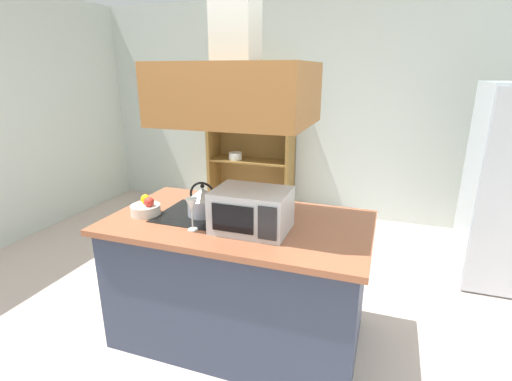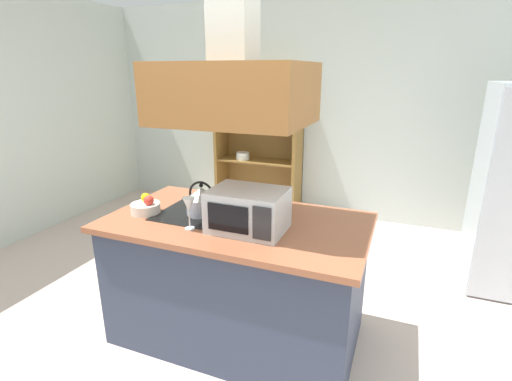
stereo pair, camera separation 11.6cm
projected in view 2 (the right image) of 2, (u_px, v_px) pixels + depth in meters
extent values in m
plane|color=beige|center=(217.00, 356.00, 2.58)|extent=(7.80, 7.80, 0.00)
cube|color=silver|center=(323.00, 112.00, 4.82)|extent=(6.00, 0.12, 2.70)
cube|color=#2E374C|center=(238.00, 281.00, 2.68)|extent=(1.66, 0.90, 0.86)
cube|color=brown|center=(237.00, 222.00, 2.55)|extent=(1.74, 0.98, 0.04)
cube|color=black|center=(202.00, 214.00, 2.63)|extent=(0.60, 0.48, 0.00)
cube|color=brown|center=(235.00, 93.00, 2.29)|extent=(0.90, 0.70, 0.36)
cube|color=brown|center=(221.00, 145.00, 5.20)|extent=(0.04, 0.40, 1.75)
cube|color=brown|center=(298.00, 151.00, 4.82)|extent=(0.04, 0.40, 1.75)
cube|color=brown|center=(258.00, 80.00, 4.75)|extent=(1.12, 0.40, 0.03)
cube|color=brown|center=(258.00, 207.00, 5.27)|extent=(1.12, 0.40, 0.08)
cube|color=brown|center=(263.00, 145.00, 5.18)|extent=(1.12, 0.02, 1.75)
cube|color=brown|center=(258.00, 161.00, 5.07)|extent=(1.04, 0.36, 0.02)
cube|color=brown|center=(258.00, 128.00, 4.93)|extent=(1.04, 0.36, 0.02)
cylinder|color=white|center=(243.00, 157.00, 5.08)|extent=(0.18, 0.18, 0.05)
cylinder|color=white|center=(243.00, 154.00, 5.07)|extent=(0.17, 0.17, 0.05)
cylinder|color=silver|center=(267.00, 123.00, 4.83)|extent=(0.01, 0.01, 0.12)
cone|color=silver|center=(267.00, 115.00, 4.80)|extent=(0.07, 0.07, 0.08)
cylinder|color=silver|center=(280.00, 124.00, 4.77)|extent=(0.01, 0.01, 0.12)
cone|color=silver|center=(281.00, 116.00, 4.74)|extent=(0.07, 0.07, 0.08)
cylinder|color=#ADB2C4|center=(202.00, 206.00, 2.61)|extent=(0.21, 0.21, 0.12)
cone|color=silver|center=(201.00, 193.00, 2.59)|extent=(0.20, 0.20, 0.07)
sphere|color=black|center=(201.00, 185.00, 2.57)|extent=(0.03, 0.03, 0.03)
torus|color=black|center=(202.00, 195.00, 2.59)|extent=(0.20, 0.02, 0.20)
cube|color=white|center=(234.00, 203.00, 2.84)|extent=(0.36, 0.27, 0.02)
cube|color=#B7BABF|center=(248.00, 210.00, 2.34)|extent=(0.46, 0.34, 0.26)
cube|color=black|center=(228.00, 219.00, 2.21)|extent=(0.26, 0.01, 0.17)
cube|color=#262628|center=(262.00, 224.00, 2.13)|extent=(0.11, 0.01, 0.20)
cylinder|color=silver|center=(190.00, 228.00, 2.39)|extent=(0.06, 0.06, 0.01)
cylinder|color=silver|center=(190.00, 220.00, 2.37)|extent=(0.01, 0.01, 0.11)
cone|color=silver|center=(189.00, 205.00, 2.34)|extent=(0.08, 0.08, 0.09)
cylinder|color=silver|center=(146.00, 208.00, 2.65)|extent=(0.20, 0.20, 0.07)
sphere|color=red|center=(149.00, 200.00, 2.61)|extent=(0.07, 0.07, 0.07)
sphere|color=#FBB60C|center=(146.00, 198.00, 2.67)|extent=(0.06, 0.06, 0.06)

